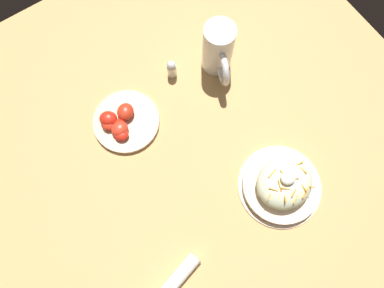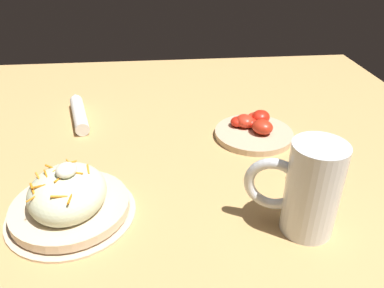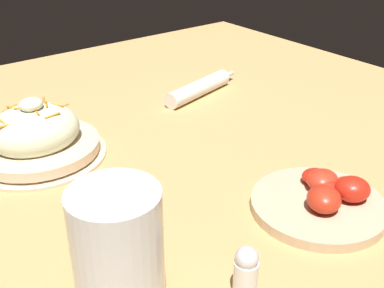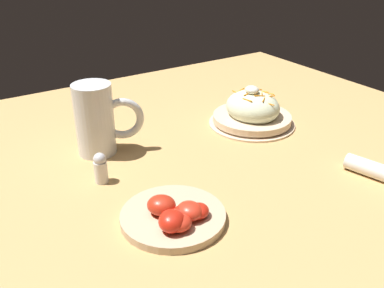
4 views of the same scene
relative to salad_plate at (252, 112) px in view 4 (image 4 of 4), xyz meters
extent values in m
plane|color=tan|center=(-0.16, 0.20, -0.03)|extent=(1.43, 1.43, 0.00)
cylinder|color=beige|center=(0.00, 0.00, -0.03)|extent=(0.23, 0.23, 0.01)
cylinder|color=beige|center=(0.00, 0.00, -0.02)|extent=(0.21, 0.21, 0.02)
ellipsoid|color=beige|center=(0.00, 0.00, 0.02)|extent=(0.15, 0.13, 0.08)
cylinder|color=orange|center=(-0.01, -0.05, 0.05)|extent=(0.03, 0.02, 0.00)
cylinder|color=orange|center=(-0.04, 0.00, 0.05)|extent=(0.02, 0.02, 0.01)
cylinder|color=orange|center=(0.05, 0.02, 0.04)|extent=(0.03, 0.01, 0.00)
cylinder|color=orange|center=(-0.06, 0.00, 0.04)|extent=(0.02, 0.01, 0.01)
cylinder|color=orange|center=(0.02, -0.04, 0.05)|extent=(0.00, 0.02, 0.01)
cylinder|color=orange|center=(-0.02, 0.04, 0.05)|extent=(0.03, 0.01, 0.00)
cylinder|color=orange|center=(-0.01, -0.03, 0.05)|extent=(0.02, 0.01, 0.01)
cylinder|color=orange|center=(-0.03, 0.00, 0.05)|extent=(0.01, 0.03, 0.01)
cylinder|color=orange|center=(-0.02, -0.01, 0.06)|extent=(0.02, 0.02, 0.01)
cylinder|color=orange|center=(-0.03, -0.03, 0.05)|extent=(0.01, 0.02, 0.01)
cylinder|color=orange|center=(0.02, -0.05, 0.04)|extent=(0.03, 0.02, 0.01)
cylinder|color=orange|center=(0.04, -0.04, 0.04)|extent=(0.02, 0.02, 0.00)
cylinder|color=orange|center=(0.00, 0.01, 0.06)|extent=(0.01, 0.02, 0.01)
cylinder|color=orange|center=(0.00, 0.02, 0.06)|extent=(0.00, 0.02, 0.01)
cylinder|color=orange|center=(0.05, 0.00, 0.05)|extent=(0.01, 0.03, 0.01)
cylinder|color=orange|center=(0.02, 0.00, 0.06)|extent=(0.02, 0.01, 0.00)
ellipsoid|color=white|center=(0.00, 0.01, 0.06)|extent=(0.04, 0.04, 0.02)
cylinder|color=white|center=(0.07, 0.41, 0.05)|extent=(0.09, 0.09, 0.17)
cylinder|color=gold|center=(0.07, 0.41, 0.00)|extent=(0.08, 0.08, 0.07)
cylinder|color=white|center=(0.07, 0.41, 0.05)|extent=(0.08, 0.08, 0.01)
torus|color=white|center=(0.05, 0.35, 0.05)|extent=(0.05, 0.10, 0.10)
cylinder|color=#D1B28E|center=(-0.25, 0.39, -0.03)|extent=(0.19, 0.19, 0.02)
ellipsoid|color=red|center=(-0.30, 0.41, -0.01)|extent=(0.05, 0.05, 0.03)
ellipsoid|color=red|center=(-0.28, 0.38, 0.00)|extent=(0.05, 0.05, 0.03)
ellipsoid|color=red|center=(-0.24, 0.41, 0.00)|extent=(0.07, 0.07, 0.03)
ellipsoid|color=red|center=(-0.29, 0.42, 0.00)|extent=(0.07, 0.07, 0.03)
ellipsoid|color=red|center=(-0.28, 0.36, -0.01)|extent=(0.05, 0.05, 0.02)
ellipsoid|color=red|center=(-0.27, 0.39, -0.01)|extent=(0.05, 0.05, 0.02)
cylinder|color=white|center=(-0.06, 0.45, -0.01)|extent=(0.03, 0.03, 0.05)
sphere|color=silver|center=(-0.06, 0.45, 0.02)|extent=(0.03, 0.03, 0.03)
camera|label=1|loc=(-0.28, 0.02, 0.87)|focal=30.89mm
camera|label=2|loc=(0.54, 0.16, 0.42)|focal=35.27mm
camera|label=3|loc=(0.24, 0.74, 0.37)|focal=45.94mm
camera|label=4|loc=(-0.80, 0.71, 0.44)|focal=40.45mm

